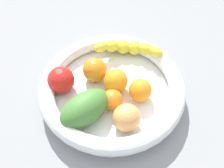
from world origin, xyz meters
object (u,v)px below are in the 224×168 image
at_px(orange_mid_right, 112,100).
at_px(orange_rear, 94,70).
at_px(banana_draped_left, 129,48).
at_px(orange_mid_left, 140,90).
at_px(peach_blush, 127,118).
at_px(tomato_red, 61,80).
at_px(mango_green, 85,108).
at_px(fruit_bowl, 112,89).
at_px(orange_front, 116,81).

relative_size(orange_mid_right, orange_rear, 0.79).
distance_m(banana_draped_left, orange_mid_left, 0.15).
height_order(peach_blush, tomato_red, tomato_red).
relative_size(banana_draped_left, mango_green, 1.22).
distance_m(fruit_bowl, orange_mid_left, 0.07).
height_order(orange_rear, mango_green, mango_green).
relative_size(banana_draped_left, orange_mid_left, 2.75).
height_order(orange_front, orange_mid_left, orange_front).
xyz_separation_m(orange_rear, mango_green, (-0.10, -0.07, 0.00)).
xyz_separation_m(orange_mid_left, orange_mid_right, (-0.07, 0.03, -0.00)).
bearing_deg(banana_draped_left, orange_mid_right, -150.21).
distance_m(orange_mid_left, peach_blush, 0.09).
xyz_separation_m(mango_green, tomato_red, (0.01, 0.11, -0.00)).
relative_size(banana_draped_left, tomato_red, 2.30).
relative_size(orange_front, peach_blush, 0.94).
distance_m(orange_front, tomato_red, 0.14).
xyz_separation_m(banana_draped_left, orange_mid_right, (-0.15, -0.09, -0.01)).
xyz_separation_m(orange_front, orange_mid_left, (0.02, -0.06, -0.00)).
height_order(orange_mid_left, orange_mid_right, orange_mid_left).
relative_size(orange_mid_left, orange_rear, 0.90).
xyz_separation_m(banana_draped_left, peach_blush, (-0.17, -0.15, 0.00)).
relative_size(fruit_bowl, orange_front, 6.04).
distance_m(orange_mid_right, orange_rear, 0.10).
relative_size(orange_front, orange_rear, 0.96).
xyz_separation_m(fruit_bowl, banana_draped_left, (0.12, 0.06, 0.02)).
bearing_deg(fruit_bowl, mango_green, -174.75).
relative_size(banana_draped_left, orange_mid_right, 3.13).
distance_m(fruit_bowl, orange_rear, 0.07).
bearing_deg(banana_draped_left, mango_green, -163.48).
bearing_deg(peach_blush, mango_green, 121.48).
height_order(fruit_bowl, peach_blush, peach_blush).
bearing_deg(orange_front, mango_green, -176.04).
bearing_deg(orange_rear, peach_blush, -106.29).
relative_size(orange_mid_right, mango_green, 0.39).
height_order(orange_front, peach_blush, peach_blush).
bearing_deg(banana_draped_left, tomato_red, 169.03).
relative_size(fruit_bowl, mango_green, 2.86).
xyz_separation_m(orange_mid_right, orange_rear, (0.03, 0.10, 0.01)).
xyz_separation_m(fruit_bowl, peach_blush, (-0.05, -0.09, 0.02)).
bearing_deg(orange_rear, orange_mid_right, -107.36).
height_order(banana_draped_left, mango_green, mango_green).
xyz_separation_m(orange_front, mango_green, (-0.11, -0.01, 0.01)).
xyz_separation_m(banana_draped_left, mango_green, (-0.22, -0.07, 0.00)).
bearing_deg(orange_front, fruit_bowl, 174.42).
distance_m(orange_mid_left, tomato_red, 0.20).
distance_m(banana_draped_left, orange_rear, 0.13).
relative_size(orange_rear, tomato_red, 0.93).
relative_size(banana_draped_left, peach_blush, 2.42).
distance_m(banana_draped_left, mango_green, 0.23).
relative_size(orange_front, orange_mid_right, 1.21).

